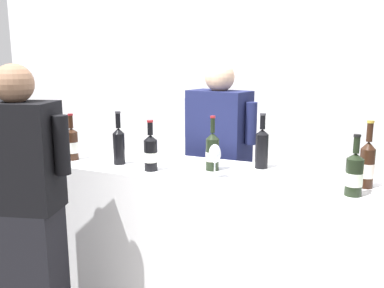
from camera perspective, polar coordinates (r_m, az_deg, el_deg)
The scene contains 12 objects.
wall_back at distance 4.94m, azimuth 11.55°, elevation 8.55°, with size 8.00×0.10×2.80m, color white.
counter at distance 2.70m, azimuth -0.86°, elevation -13.55°, with size 2.48×0.57×1.00m, color white.
wine_bottle_0 at distance 2.14m, azimuth 21.50°, elevation -3.91°, with size 0.08×0.08×0.30m.
wine_bottle_1 at distance 2.30m, azimuth 23.03°, elevation -2.56°, with size 0.07×0.07×0.35m.
wine_bottle_2 at distance 2.45m, azimuth 2.84°, elevation -1.02°, with size 0.08×0.08×0.33m.
wine_bottle_3 at distance 2.81m, azimuth -16.26°, elevation 0.03°, with size 0.08×0.08×0.31m.
wine_bottle_4 at distance 2.62m, azimuth -10.08°, elevation -0.02°, with size 0.07×0.07×0.33m.
wine_bottle_5 at distance 2.52m, azimuth 9.62°, elevation -0.40°, with size 0.08×0.08×0.34m.
wine_bottle_6 at distance 2.45m, azimuth -5.74°, elevation -1.16°, with size 0.08×0.08×0.30m.
wine_glass at distance 2.28m, azimuth 3.17°, elevation -1.54°, with size 0.07×0.07×0.19m.
person_server at distance 3.08m, azimuth 3.66°, elevation -4.50°, with size 0.58×0.33×1.63m.
person_guest at distance 2.42m, azimuth -22.01°, elevation -9.85°, with size 0.53×0.33×1.63m.
Camera 1 is at (0.99, -2.23, 1.65)m, focal length 38.59 mm.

